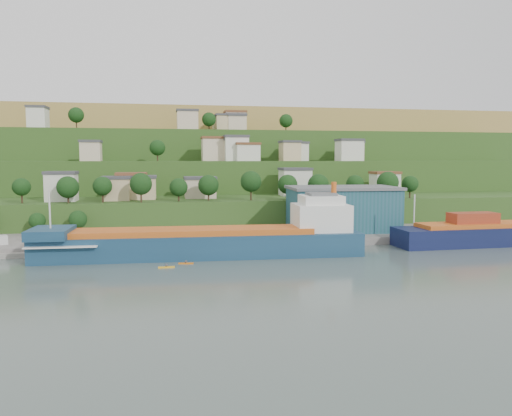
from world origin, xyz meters
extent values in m
plane|color=#45544E|center=(0.00, 0.00, 0.00)|extent=(500.00, 500.00, 0.00)
cube|color=slate|center=(20.00, 28.00, 0.00)|extent=(220.00, 26.00, 4.00)
cube|color=#284719|center=(0.00, 56.00, 0.00)|extent=(260.00, 32.00, 20.00)
cube|color=#284719|center=(0.00, 86.00, 0.00)|extent=(280.00, 32.00, 44.00)
cube|color=#284719|center=(0.00, 116.00, 0.00)|extent=(300.00, 32.00, 70.00)
cube|color=olive|center=(0.00, 190.00, 0.00)|extent=(360.00, 120.00, 96.00)
cube|color=silver|center=(-44.89, 51.62, 14.08)|extent=(8.71, 7.27, 8.17)
cube|color=#3F3F44|center=(-44.89, 51.62, 18.62)|extent=(9.31, 7.87, 0.90)
cube|color=#CEB285|center=(-28.79, 51.45, 13.30)|extent=(8.02, 7.49, 6.60)
cube|color=#3F3F44|center=(-28.79, 51.45, 17.05)|extent=(8.62, 8.09, 0.90)
cube|color=beige|center=(-24.53, 56.66, 13.79)|extent=(9.17, 7.83, 7.58)
cube|color=brown|center=(-24.53, 56.66, 18.03)|extent=(9.77, 8.43, 0.90)
cube|color=#CEB285|center=(-21.78, 55.42, 13.33)|extent=(9.72, 8.47, 6.65)
cube|color=#3F3F44|center=(-21.78, 55.42, 17.10)|extent=(10.32, 9.07, 0.90)
cube|color=beige|center=(-2.68, 56.37, 13.07)|extent=(9.84, 8.22, 6.14)
cube|color=#3F3F44|center=(-2.68, 56.37, 16.59)|extent=(10.44, 8.82, 0.90)
cube|color=silver|center=(30.74, 61.01, 14.43)|extent=(9.91, 8.54, 8.87)
cube|color=#3F3F44|center=(30.74, 61.01, 19.32)|extent=(10.51, 9.14, 0.90)
cube|color=silver|center=(63.55, 59.45, 13.73)|extent=(8.92, 7.17, 7.47)
cube|color=brown|center=(63.55, 59.45, 17.92)|extent=(9.52, 7.77, 0.90)
cube|color=beige|center=(-40.43, 85.02, 25.41)|extent=(7.12, 7.07, 6.82)
cube|color=#3F3F44|center=(-40.43, 85.02, 29.27)|extent=(7.72, 7.67, 0.90)
cube|color=beige|center=(5.54, 88.04, 26.29)|extent=(9.82, 8.19, 8.58)
cube|color=brown|center=(5.54, 88.04, 31.03)|extent=(10.42, 8.79, 0.90)
cube|color=beige|center=(12.80, 87.12, 25.91)|extent=(8.00, 8.03, 7.81)
cube|color=#3F3F44|center=(12.80, 87.12, 30.26)|extent=(8.60, 8.63, 0.90)
cube|color=silver|center=(13.29, 83.70, 26.49)|extent=(8.92, 8.01, 8.97)
cube|color=#3F3F44|center=(13.29, 83.70, 31.42)|extent=(9.52, 8.61, 0.90)
cube|color=silver|center=(17.27, 81.70, 25.05)|extent=(8.84, 8.48, 6.09)
cube|color=brown|center=(17.27, 81.70, 28.54)|extent=(9.44, 9.08, 0.90)
cube|color=#CEB285|center=(35.08, 85.26, 25.57)|extent=(7.15, 8.04, 7.14)
cube|color=#3F3F44|center=(35.08, 85.26, 29.59)|extent=(7.75, 8.64, 0.90)
cube|color=silver|center=(39.77, 91.67, 25.49)|extent=(8.07, 7.07, 6.97)
cube|color=#3F3F44|center=(39.77, 91.67, 29.42)|extent=(8.67, 7.67, 0.90)
cube|color=silver|center=(58.82, 82.49, 25.94)|extent=(9.31, 7.90, 7.88)
cube|color=#3F3F44|center=(58.82, 82.49, 30.33)|extent=(9.91, 8.50, 0.90)
cube|color=beige|center=(62.98, 89.36, 25.66)|extent=(7.22, 7.71, 7.32)
cube|color=#3F3F44|center=(62.98, 89.36, 29.77)|extent=(7.82, 8.31, 0.90)
cube|color=silver|center=(-64.05, 110.61, 39.13)|extent=(7.03, 8.92, 8.26)
cube|color=#3F3F44|center=(-64.05, 110.61, 43.71)|extent=(7.63, 9.52, 0.90)
cube|color=beige|center=(-3.75, 110.60, 38.98)|extent=(8.74, 7.82, 7.96)
cube|color=#3F3F44|center=(-3.75, 110.60, 43.41)|extent=(9.34, 8.42, 0.90)
cube|color=#CEB285|center=(12.13, 120.04, 38.25)|extent=(8.00, 7.66, 6.51)
cube|color=#3F3F44|center=(12.13, 120.04, 41.96)|extent=(8.60, 8.26, 0.90)
cube|color=#CEB285|center=(13.88, 117.09, 38.46)|extent=(9.41, 8.09, 6.92)
cube|color=#3F3F44|center=(13.88, 117.09, 42.37)|extent=(10.01, 8.69, 0.90)
cube|color=beige|center=(17.96, 117.57, 39.23)|extent=(9.28, 7.38, 8.45)
cube|color=brown|center=(17.96, 117.57, 43.90)|extent=(9.88, 7.98, 0.90)
cube|color=beige|center=(18.08, 117.39, 38.55)|extent=(8.98, 7.76, 7.11)
cube|color=#3F3F44|center=(18.08, 117.39, 42.56)|extent=(9.58, 8.36, 0.90)
cube|color=beige|center=(18.29, 116.26, 38.38)|extent=(8.11, 7.08, 6.75)
cube|color=#3F3F44|center=(18.29, 116.26, 42.20)|extent=(8.71, 7.68, 0.90)
cylinder|color=#382619|center=(-54.79, 45.96, 11.67)|extent=(0.50, 0.50, 3.34)
sphere|color=black|center=(-54.79, 45.96, 14.74)|extent=(5.09, 5.09, 5.09)
cylinder|color=#382619|center=(-41.73, 43.91, 11.45)|extent=(0.50, 0.50, 2.89)
sphere|color=black|center=(-41.73, 43.91, 14.63)|extent=(6.34, 6.34, 6.34)
cylinder|color=#382619|center=(-32.13, 44.30, 11.64)|extent=(0.50, 0.50, 3.29)
sphere|color=black|center=(-32.13, 44.30, 14.83)|extent=(5.61, 5.61, 5.61)
cylinder|color=#382619|center=(-21.04, 42.08, 11.85)|extent=(0.50, 0.50, 3.70)
sphere|color=black|center=(-21.04, 42.08, 15.48)|extent=(6.46, 6.46, 6.46)
cylinder|color=#382619|center=(-10.06, 44.29, 11.37)|extent=(0.50, 0.50, 2.74)
sphere|color=black|center=(-10.06, 44.29, 14.26)|extent=(5.50, 5.50, 5.50)
cylinder|color=#382619|center=(-0.96, 45.36, 11.50)|extent=(0.50, 0.50, 3.00)
sphere|color=black|center=(-0.96, 45.36, 14.74)|extent=(6.34, 6.34, 6.34)
cylinder|color=#382619|center=(12.06, 44.04, 12.02)|extent=(0.50, 0.50, 4.05)
sphere|color=black|center=(12.06, 44.04, 15.84)|extent=(6.50, 6.50, 6.50)
cylinder|color=#382619|center=(23.99, 45.04, 11.54)|extent=(0.50, 0.50, 3.08)
sphere|color=black|center=(23.99, 45.04, 14.78)|extent=(6.19, 6.19, 6.19)
cylinder|color=#382619|center=(34.03, 44.88, 11.42)|extent=(0.50, 0.50, 2.84)
sphere|color=black|center=(34.03, 44.88, 14.67)|extent=(6.66, 6.66, 6.66)
cylinder|color=#382619|center=(46.74, 45.64, 11.55)|extent=(0.50, 0.50, 3.11)
sphere|color=black|center=(46.74, 45.64, 14.70)|extent=(5.79, 5.79, 5.79)
cylinder|color=#382619|center=(56.60, 42.44, 11.67)|extent=(0.50, 0.50, 3.34)
sphere|color=black|center=(56.60, 42.44, 15.25)|extent=(6.96, 6.96, 6.96)
cylinder|color=#382619|center=(65.07, 43.71, 11.58)|extent=(0.50, 0.50, 3.15)
sphere|color=black|center=(65.07, 43.71, 14.63)|extent=(5.37, 5.37, 5.37)
cylinder|color=#382619|center=(-49.11, 109.86, 37.02)|extent=(0.50, 0.50, 4.04)
sphere|color=black|center=(-49.11, 109.86, 40.77)|extent=(6.31, 6.31, 6.31)
cylinder|color=#382619|center=(-5.26, 115.83, 36.56)|extent=(0.50, 0.50, 3.13)
sphere|color=black|center=(-5.26, 115.83, 39.68)|extent=(5.66, 5.66, 5.66)
cylinder|color=#382619|center=(41.65, 117.93, 36.81)|extent=(0.50, 0.50, 3.61)
sphere|color=black|center=(41.65, 117.93, 40.31)|extent=(6.15, 6.15, 6.15)
cylinder|color=#382619|center=(5.36, 109.22, 36.55)|extent=(0.50, 0.50, 3.10)
sphere|color=black|center=(5.36, 109.22, 39.75)|extent=(5.99, 5.99, 5.99)
cylinder|color=#382619|center=(-16.45, 87.50, 23.72)|extent=(0.50, 0.50, 3.43)
sphere|color=black|center=(-16.45, 87.50, 27.07)|extent=(5.96, 5.96, 5.96)
cube|color=#14324D|center=(-6.07, 7.91, 1.61)|extent=(75.54, 15.32, 7.51)
cube|color=#C25719|center=(-8.21, 7.91, 6.01)|extent=(56.16, 12.27, 1.29)
cube|color=#14324D|center=(-39.31, 7.91, 6.43)|extent=(9.13, 12.19, 2.14)
cube|color=silver|center=(22.89, 7.91, 8.58)|extent=(13.36, 11.32, 6.43)
cube|color=silver|center=(22.89, 7.91, 12.87)|extent=(10.05, 9.02, 2.14)
cube|color=#595B5E|center=(22.89, 7.91, 14.26)|extent=(6.73, 6.73, 0.64)
cylinder|color=#C25719|center=(26.11, 7.91, 15.55)|extent=(1.35, 1.35, 3.22)
cylinder|color=silver|center=(-39.31, 7.91, 11.80)|extent=(0.40, 0.40, 8.58)
cube|color=silver|center=(-36.10, 7.91, 4.08)|extent=(15.57, 12.81, 0.27)
cube|color=#0B1233|center=(76.14, 10.27, 1.37)|extent=(63.31, 11.29, 6.95)
cube|color=#C25719|center=(74.03, 10.27, 5.37)|extent=(46.44, 9.19, 1.05)
cylinder|color=silver|center=(48.75, 10.27, 10.01)|extent=(0.34, 0.34, 7.37)
cube|color=maroon|center=(65.60, 10.27, 7.27)|extent=(12.70, 5.42, 2.74)
cube|color=#1C4F56|center=(36.62, 30.00, 8.00)|extent=(31.01, 19.74, 12.00)
cube|color=#595B5E|center=(36.62, 30.00, 14.40)|extent=(32.07, 20.79, 0.80)
cube|color=silver|center=(-42.39, 18.09, 1.56)|extent=(3.57, 1.36, 0.71)
cube|color=orange|center=(-10.15, 0.11, 0.12)|extent=(3.29, 1.16, 0.24)
sphere|color=#3F3F44|center=(-10.15, 0.11, 0.53)|extent=(0.57, 0.57, 0.57)
cube|color=gold|center=(-14.36, -3.10, 0.13)|extent=(3.46, 0.69, 0.26)
sphere|color=#3F3F44|center=(-14.36, -3.10, 0.56)|extent=(0.60, 0.60, 0.60)
camera|label=1|loc=(-14.96, -107.47, 22.60)|focal=35.00mm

